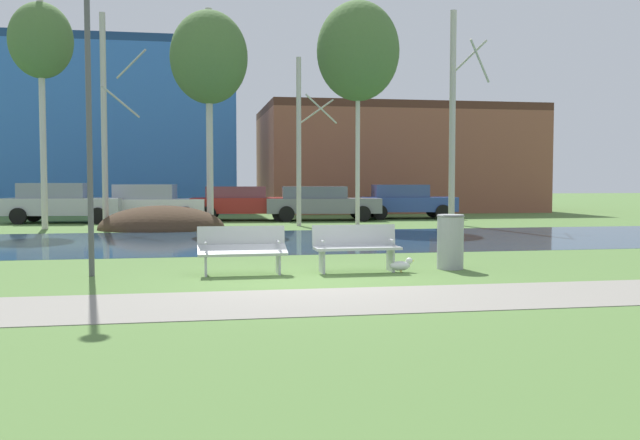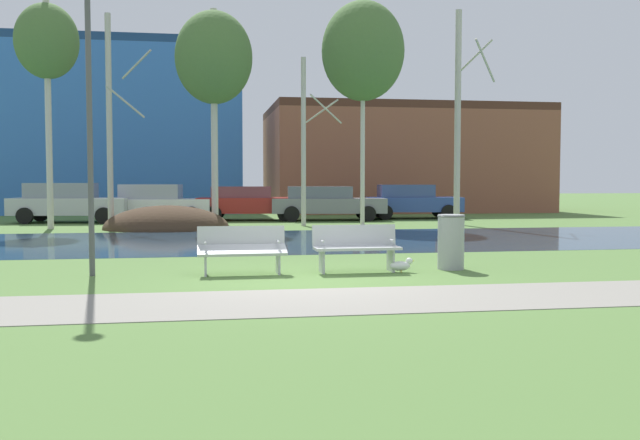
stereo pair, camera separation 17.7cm
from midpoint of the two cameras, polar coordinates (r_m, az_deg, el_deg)
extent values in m
plane|color=#517538|center=(21.80, -5.32, -1.26)|extent=(120.00, 120.00, 0.00)
cube|color=gray|center=(10.06, 0.47, -6.54)|extent=(60.00, 2.21, 0.01)
cube|color=#284256|center=(19.87, -4.85, -1.69)|extent=(80.00, 7.69, 0.01)
ellipsoid|color=#423021|center=(25.15, -12.84, -0.72)|extent=(4.35, 3.32, 1.65)
cube|color=#B2B5B7|center=(12.79, -6.67, -2.44)|extent=(1.60, 0.48, 0.18)
cube|color=#B2B5B7|center=(13.04, -6.76, -1.36)|extent=(1.60, 0.09, 0.40)
cube|color=#B2B5B7|center=(12.84, -9.61, -3.45)|extent=(0.04, 0.43, 0.45)
cube|color=#B2B5B7|center=(12.93, -3.78, -3.37)|extent=(0.04, 0.43, 0.45)
cylinder|color=#B2B5B7|center=(12.77, -9.63, -1.85)|extent=(0.04, 0.28, 0.04)
cylinder|color=#B2B5B7|center=(12.85, -3.76, -1.77)|extent=(0.04, 0.28, 0.04)
cube|color=#B2B5B7|center=(13.09, 2.65, -2.29)|extent=(1.60, 0.49, 0.05)
cube|color=#B2B5B7|center=(13.34, 2.38, -1.24)|extent=(1.60, 0.09, 0.40)
cube|color=#B2B5B7|center=(13.04, -0.23, -3.31)|extent=(0.04, 0.43, 0.45)
cube|color=#B2B5B7|center=(13.33, 5.34, -3.17)|extent=(0.04, 0.43, 0.45)
cylinder|color=#B2B5B7|center=(12.96, -0.20, -1.72)|extent=(0.04, 0.28, 0.04)
cylinder|color=#B2B5B7|center=(13.26, 5.39, -1.63)|extent=(0.04, 0.28, 0.04)
cylinder|color=#999B9E|center=(13.79, 10.12, -1.74)|extent=(0.51, 0.51, 1.05)
torus|color=#5B5D5E|center=(13.76, 10.14, 0.31)|extent=(0.53, 0.53, 0.04)
ellipsoid|color=white|center=(13.19, 6.09, -3.71)|extent=(0.39, 0.18, 0.18)
sphere|color=white|center=(13.23, 6.83, -3.30)|extent=(0.13, 0.13, 0.13)
cone|color=gold|center=(13.25, 7.12, -3.29)|extent=(0.07, 0.04, 0.04)
cylinder|color=gold|center=(13.17, 6.21, -4.02)|extent=(0.01, 0.01, 0.10)
cylinder|color=gold|center=(13.24, 6.13, -3.99)|extent=(0.01, 0.01, 0.10)
cylinder|color=#4C4C51|center=(13.24, -18.54, 8.31)|extent=(0.10, 0.10, 5.84)
cylinder|color=beige|center=(26.44, -21.69, 8.35)|extent=(0.22, 0.22, 8.32)
ellipsoid|color=#4C7038|center=(26.75, -21.80, 13.32)|extent=(2.16, 2.16, 2.59)
cylinder|color=#BCB7A8|center=(25.74, -17.23, 7.60)|extent=(0.20, 0.20, 7.45)
cylinder|color=#BCB7A8|center=(26.49, -15.21, 12.04)|extent=(1.20, 1.71, 0.83)
cylinder|color=#BCB7A8|center=(25.09, -15.99, 9.17)|extent=(1.19, 1.16, 0.98)
cylinder|color=beige|center=(25.78, -9.11, 8.07)|extent=(0.24, 0.24, 7.78)
ellipsoid|color=#4C7038|center=(26.06, -9.16, 12.86)|extent=(2.75, 2.75, 3.30)
cylinder|color=beige|center=(26.22, -1.92, 6.31)|extent=(0.18, 0.18, 6.21)
cylinder|color=beige|center=(26.95, -0.45, 8.77)|extent=(1.04, 1.47, 0.79)
cylinder|color=beige|center=(25.69, -0.07, 8.94)|extent=(1.41, 1.37, 0.93)
cylinder|color=beige|center=(27.22, 2.88, 8.56)|extent=(0.17, 0.17, 8.45)
ellipsoid|color=#4C7038|center=(27.54, 2.90, 13.47)|extent=(3.14, 3.14, 3.77)
cylinder|color=#BCB7A8|center=(27.55, 10.46, 8.08)|extent=(0.24, 0.24, 8.10)
cylinder|color=#BCB7A8|center=(28.67, 11.69, 12.67)|extent=(1.02, 1.44, 1.23)
cylinder|color=#BCB7A8|center=(27.36, 12.60, 12.41)|extent=(1.32, 1.28, 1.40)
cube|color=#B2B5BC|center=(29.88, -20.08, 1.04)|extent=(4.70, 2.25, 0.67)
cube|color=gray|center=(29.96, -20.77, 2.24)|extent=(2.69, 1.84, 0.59)
cylinder|color=black|center=(30.40, -16.89, 0.50)|extent=(0.66, 0.28, 0.64)
cylinder|color=black|center=(28.65, -17.67, 0.33)|extent=(0.66, 0.28, 0.64)
cylinder|color=black|center=(31.19, -22.26, 0.46)|extent=(0.66, 0.28, 0.64)
cylinder|color=black|center=(29.48, -23.34, 0.29)|extent=(0.66, 0.28, 0.64)
cube|color=silver|center=(29.93, -13.42, 1.09)|extent=(4.43, 2.28, 0.61)
cube|color=#949AAC|center=(29.97, -14.08, 2.24)|extent=(2.54, 1.87, 0.60)
cylinder|color=black|center=(30.67, -10.54, 0.61)|extent=(0.66, 0.28, 0.64)
cylinder|color=black|center=(28.83, -10.95, 0.44)|extent=(0.66, 0.28, 0.64)
cylinder|color=black|center=(31.10, -15.70, 0.58)|extent=(0.66, 0.28, 0.64)
cylinder|color=black|center=(29.29, -16.42, 0.41)|extent=(0.66, 0.28, 0.64)
cube|color=maroon|center=(29.91, -6.25, 1.20)|extent=(4.56, 2.23, 0.64)
cube|color=brown|center=(29.91, -6.93, 2.26)|extent=(2.61, 1.81, 0.47)
cylinder|color=black|center=(30.80, -3.49, 0.67)|extent=(0.66, 0.28, 0.64)
cylinder|color=black|center=(29.01, -3.44, 0.51)|extent=(0.66, 0.28, 0.64)
cylinder|color=black|center=(30.89, -8.88, 0.65)|extent=(0.66, 0.28, 0.64)
cylinder|color=black|center=(29.12, -9.16, 0.48)|extent=(0.66, 0.28, 0.64)
cube|color=slate|center=(29.75, 0.08, 1.18)|extent=(4.91, 2.31, 0.62)
cube|color=slate|center=(29.71, -0.65, 2.25)|extent=(2.81, 1.88, 0.50)
cylinder|color=black|center=(30.83, 2.86, 0.68)|extent=(0.66, 0.28, 0.64)
cylinder|color=black|center=(29.02, 3.31, 0.51)|extent=(0.66, 0.28, 0.64)
cylinder|color=black|center=(30.60, -2.97, 0.66)|extent=(0.66, 0.28, 0.64)
cylinder|color=black|center=(28.77, -2.89, 0.49)|extent=(0.66, 0.28, 0.64)
cube|color=#2D4793|center=(31.40, 6.90, 1.28)|extent=(4.32, 2.24, 0.63)
cube|color=#32457F|center=(31.32, 6.31, 2.36)|extent=(2.48, 1.83, 0.54)
cylinder|color=black|center=(32.59, 8.95, 0.78)|extent=(0.66, 0.28, 0.64)
cylinder|color=black|center=(30.82, 9.73, 0.63)|extent=(0.66, 0.28, 0.64)
cylinder|color=black|center=(32.07, 4.18, 0.77)|extent=(0.66, 0.28, 0.64)
cylinder|color=black|center=(30.28, 4.69, 0.62)|extent=(0.66, 0.28, 0.64)
cube|color=#3870C6|center=(39.23, -19.85, 6.72)|extent=(17.11, 6.32, 8.41)
cube|color=navy|center=(39.75, -19.97, 13.07)|extent=(17.11, 6.32, 0.40)
cube|color=brown|center=(40.12, 5.73, 4.58)|extent=(14.51, 9.42, 5.28)
cube|color=#4E2C21|center=(40.28, 5.76, 8.62)|extent=(14.51, 9.42, 0.40)
camera|label=1|loc=(0.09, -90.38, -0.02)|focal=39.63mm
camera|label=2|loc=(0.09, 89.62, 0.02)|focal=39.63mm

